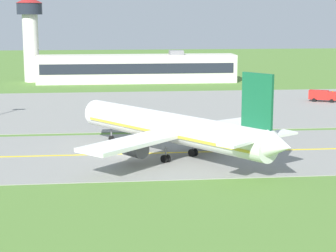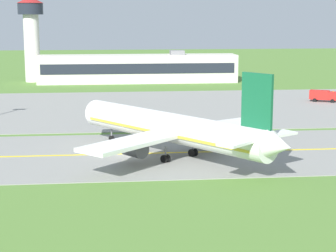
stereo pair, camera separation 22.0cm
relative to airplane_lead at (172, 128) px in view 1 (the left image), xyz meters
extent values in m
plane|color=#517A33|center=(-6.56, 2.58, -4.13)|extent=(500.00, 500.00, 0.00)
cube|color=gray|center=(-6.56, 2.58, -4.08)|extent=(240.00, 28.00, 0.10)
cube|color=gray|center=(3.44, 44.58, -4.08)|extent=(140.00, 52.00, 0.10)
cube|color=yellow|center=(-6.56, 2.58, -4.03)|extent=(220.00, 0.60, 0.01)
cylinder|color=white|center=(-0.29, 0.39, 0.07)|extent=(23.66, 29.56, 4.00)
cone|color=white|center=(-11.25, 14.92, 0.07)|extent=(4.60, 4.36, 3.80)
cone|color=white|center=(10.78, -14.30, 0.47)|extent=(4.64, 4.60, 3.40)
cube|color=gold|center=(-0.29, 0.39, -0.43)|extent=(22.09, 27.43, 0.36)
cube|color=#1E232D|center=(-9.92, 13.17, 0.77)|extent=(3.80, 3.48, 0.70)
cube|color=white|center=(-5.76, -6.48, -0.43)|extent=(14.00, 14.00, 0.50)
cylinder|color=#47474C|center=(-5.36, -3.68, -1.83)|extent=(3.88, 4.10, 2.30)
cylinder|color=black|center=(-6.33, -2.40, -1.83)|extent=(1.83, 1.46, 2.10)
cube|color=white|center=(7.82, 3.75, -0.43)|extent=(15.45, 11.47, 0.50)
cylinder|color=#47474C|center=(5.02, 4.14, -1.83)|extent=(3.88, 4.10, 2.30)
cylinder|color=black|center=(4.05, 5.42, -1.83)|extent=(1.83, 1.46, 2.10)
cube|color=#145938|center=(8.74, -11.59, 5.32)|extent=(2.97, 3.75, 6.50)
cube|color=white|center=(6.30, -13.67, 0.87)|extent=(6.02, 5.85, 0.30)
cube|color=white|center=(11.41, -9.82, 0.87)|extent=(6.38, 5.15, 0.30)
cylinder|color=slate|center=(-8.12, 10.77, -2.76)|extent=(0.24, 0.24, 1.65)
cylinder|color=black|center=(-8.12, 10.77, -3.58)|extent=(0.94, 1.09, 1.10)
cylinder|color=slate|center=(-1.17, -2.77, -2.76)|extent=(0.24, 0.24, 1.65)
cylinder|color=black|center=(-1.39, -2.94, -3.58)|extent=(0.94, 1.09, 1.10)
cylinder|color=black|center=(-0.95, -2.61, -3.58)|extent=(0.94, 1.09, 1.10)
cylinder|color=slate|center=(2.99, 0.36, -2.76)|extent=(0.24, 0.24, 1.65)
cylinder|color=black|center=(2.77, 0.19, -3.58)|extent=(0.94, 1.09, 1.10)
cylinder|color=black|center=(3.21, 0.52, -3.58)|extent=(0.94, 1.09, 1.10)
cube|color=red|center=(41.42, 47.95, -2.63)|extent=(2.52, 2.61, 1.80)
cube|color=#1E232D|center=(42.10, 47.59, -2.32)|extent=(0.96, 1.68, 0.81)
cube|color=red|center=(38.76, 49.34, -2.53)|extent=(4.69, 3.82, 2.00)
cylinder|color=orange|center=(41.42, 47.95, -1.63)|extent=(0.20, 0.20, 0.18)
cylinder|color=black|center=(41.89, 48.83, -3.68)|extent=(0.94, 0.68, 0.90)
cylinder|color=black|center=(40.95, 47.06, -3.68)|extent=(0.94, 0.68, 0.90)
cylinder|color=black|center=(38.51, 50.67, -3.68)|extent=(0.94, 0.68, 0.90)
cylinder|color=black|center=(37.53, 48.81, -3.68)|extent=(0.94, 0.68, 0.90)
cube|color=beige|center=(0.43, 92.13, -0.18)|extent=(56.60, 8.87, 7.91)
cube|color=#1E232D|center=(0.43, 87.64, 0.22)|extent=(54.33, 0.10, 2.85)
cube|color=slate|center=(11.75, 92.13, 4.38)|extent=(4.00, 4.00, 1.20)
cylinder|color=silver|center=(-29.80, 97.31, 5.50)|extent=(4.40, 4.40, 19.25)
cylinder|color=#1E232D|center=(-29.80, 97.31, 16.72)|extent=(7.20, 7.20, 3.20)
cone|color=maroon|center=(-29.80, 97.31, 19.22)|extent=(7.60, 7.60, 1.80)
camera|label=1|loc=(-9.11, -79.60, 15.35)|focal=64.10mm
camera|label=2|loc=(-8.89, -79.63, 15.35)|focal=64.10mm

